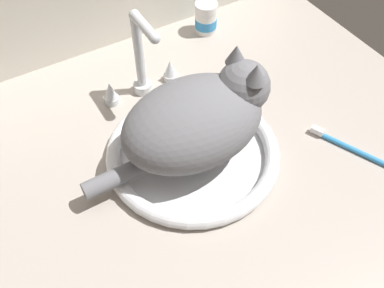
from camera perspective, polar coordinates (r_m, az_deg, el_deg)
The scene contains 6 objects.
countertop at distance 89.02cm, azimuth -0.20°, elevation -1.82°, with size 109.90×79.39×3.00cm, color #ADA399.
sink_basin at distance 86.26cm, azimuth -0.00°, elevation -1.16°, with size 33.61×33.61×2.89cm.
faucet at distance 94.65cm, azimuth -6.57°, elevation 10.08°, with size 17.70×11.43×20.60cm.
cat at distance 80.10cm, azimuth 1.08°, elevation 3.38°, with size 37.84×19.43×17.81cm.
pill_bottle at distance 115.11cm, azimuth 1.79°, elevation 15.73°, with size 5.56×5.56×7.88cm.
toothbrush at distance 93.34cm, azimuth 19.87°, elevation -0.59°, with size 8.83×17.62×1.70cm.
Camera 1 is at (-27.62, -47.53, 71.52)cm, focal length 41.72 mm.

